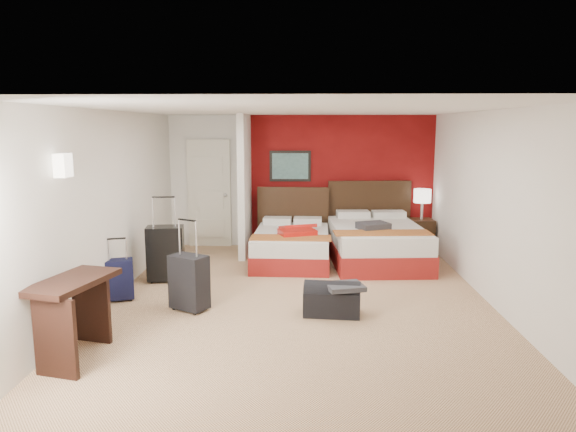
{
  "coord_description": "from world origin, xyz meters",
  "views": [
    {
      "loc": [
        0.07,
        -6.8,
        2.29
      ],
      "look_at": [
        -0.17,
        0.8,
        1.0
      ],
      "focal_mm": 33.04,
      "sensor_mm": 36.0,
      "label": 1
    }
  ],
  "objects_px": {
    "bed_left": "(292,247)",
    "red_suitcase_open": "(297,230)",
    "suitcase_charcoal": "(189,284)",
    "bed_right": "(376,244)",
    "suitcase_navy": "(119,281)",
    "duffel_bag": "(332,301)",
    "desk": "(75,319)",
    "suitcase_black": "(166,255)",
    "table_lamp": "(422,204)",
    "nightstand": "(421,235)"
  },
  "relations": [
    {
      "from": "bed_left",
      "to": "red_suitcase_open",
      "type": "distance_m",
      "value": 0.35
    },
    {
      "from": "bed_left",
      "to": "suitcase_charcoal",
      "type": "distance_m",
      "value": 2.68
    },
    {
      "from": "bed_right",
      "to": "suitcase_charcoal",
      "type": "relative_size",
      "value": 3.14
    },
    {
      "from": "suitcase_navy",
      "to": "duffel_bag",
      "type": "distance_m",
      "value": 2.84
    },
    {
      "from": "red_suitcase_open",
      "to": "desk",
      "type": "relative_size",
      "value": 0.8
    },
    {
      "from": "suitcase_charcoal",
      "to": "suitcase_navy",
      "type": "distance_m",
      "value": 1.08
    },
    {
      "from": "suitcase_charcoal",
      "to": "suitcase_navy",
      "type": "bearing_deg",
      "value": -169.07
    },
    {
      "from": "bed_left",
      "to": "bed_right",
      "type": "relative_size",
      "value": 0.85
    },
    {
      "from": "bed_right",
      "to": "desk",
      "type": "relative_size",
      "value": 2.16
    },
    {
      "from": "red_suitcase_open",
      "to": "suitcase_black",
      "type": "bearing_deg",
      "value": -171.97
    },
    {
      "from": "red_suitcase_open",
      "to": "table_lamp",
      "type": "relative_size",
      "value": 1.41
    },
    {
      "from": "suitcase_charcoal",
      "to": "desk",
      "type": "relative_size",
      "value": 0.69
    },
    {
      "from": "bed_left",
      "to": "suitcase_black",
      "type": "distance_m",
      "value": 2.17
    },
    {
      "from": "red_suitcase_open",
      "to": "bed_left",
      "type": "bearing_deg",
      "value": 115.44
    },
    {
      "from": "bed_left",
      "to": "table_lamp",
      "type": "bearing_deg",
      "value": 23.38
    },
    {
      "from": "nightstand",
      "to": "duffel_bag",
      "type": "height_order",
      "value": "nightstand"
    },
    {
      "from": "nightstand",
      "to": "table_lamp",
      "type": "height_order",
      "value": "table_lamp"
    },
    {
      "from": "bed_left",
      "to": "red_suitcase_open",
      "type": "bearing_deg",
      "value": -43.27
    },
    {
      "from": "bed_left",
      "to": "suitcase_black",
      "type": "xyz_separation_m",
      "value": [
        -1.85,
        -1.12,
        0.13
      ]
    },
    {
      "from": "suitcase_navy",
      "to": "suitcase_charcoal",
      "type": "bearing_deg",
      "value": -37.82
    },
    {
      "from": "red_suitcase_open",
      "to": "suitcase_navy",
      "type": "relative_size",
      "value": 1.5
    },
    {
      "from": "bed_left",
      "to": "duffel_bag",
      "type": "distance_m",
      "value": 2.56
    },
    {
      "from": "suitcase_black",
      "to": "bed_right",
      "type": "bearing_deg",
      "value": 11.82
    },
    {
      "from": "duffel_bag",
      "to": "desk",
      "type": "xyz_separation_m",
      "value": [
        -2.62,
        -1.32,
        0.24
      ]
    },
    {
      "from": "bed_left",
      "to": "suitcase_charcoal",
      "type": "height_order",
      "value": "suitcase_charcoal"
    },
    {
      "from": "bed_right",
      "to": "red_suitcase_open",
      "type": "xyz_separation_m",
      "value": [
        -1.34,
        -0.16,
        0.27
      ]
    },
    {
      "from": "desk",
      "to": "suitcase_black",
      "type": "bearing_deg",
      "value": 99.32
    },
    {
      "from": "nightstand",
      "to": "duffel_bag",
      "type": "bearing_deg",
      "value": -121.57
    },
    {
      "from": "bed_right",
      "to": "nightstand",
      "type": "distance_m",
      "value": 1.29
    },
    {
      "from": "nightstand",
      "to": "bed_left",
      "type": "bearing_deg",
      "value": -162.1
    },
    {
      "from": "nightstand",
      "to": "suitcase_navy",
      "type": "relative_size",
      "value": 1.14
    },
    {
      "from": "red_suitcase_open",
      "to": "desk",
      "type": "bearing_deg",
      "value": -139.74
    },
    {
      "from": "bed_left",
      "to": "duffel_bag",
      "type": "xyz_separation_m",
      "value": [
        0.56,
        -2.5,
        -0.1
      ]
    },
    {
      "from": "suitcase_black",
      "to": "suitcase_navy",
      "type": "distance_m",
      "value": 1.01
    },
    {
      "from": "red_suitcase_open",
      "to": "suitcase_navy",
      "type": "xyz_separation_m",
      "value": [
        -2.34,
        -1.94,
        -0.32
      ]
    },
    {
      "from": "nightstand",
      "to": "suitcase_navy",
      "type": "distance_m",
      "value": 5.5
    },
    {
      "from": "nightstand",
      "to": "suitcase_charcoal",
      "type": "height_order",
      "value": "suitcase_charcoal"
    },
    {
      "from": "red_suitcase_open",
      "to": "table_lamp",
      "type": "distance_m",
      "value": 2.52
    },
    {
      "from": "bed_left",
      "to": "red_suitcase_open",
      "type": "height_order",
      "value": "red_suitcase_open"
    },
    {
      "from": "duffel_bag",
      "to": "suitcase_navy",
      "type": "bearing_deg",
      "value": 176.13
    },
    {
      "from": "nightstand",
      "to": "table_lamp",
      "type": "relative_size",
      "value": 1.07
    },
    {
      "from": "red_suitcase_open",
      "to": "suitcase_charcoal",
      "type": "height_order",
      "value": "suitcase_charcoal"
    },
    {
      "from": "suitcase_black",
      "to": "suitcase_navy",
      "type": "relative_size",
      "value": 1.52
    },
    {
      "from": "bed_left",
      "to": "suitcase_charcoal",
      "type": "relative_size",
      "value": 2.65
    },
    {
      "from": "duffel_bag",
      "to": "desk",
      "type": "height_order",
      "value": "desk"
    },
    {
      "from": "desk",
      "to": "suitcase_navy",
      "type": "bearing_deg",
      "value": 109.67
    },
    {
      "from": "table_lamp",
      "to": "suitcase_charcoal",
      "type": "distance_m",
      "value": 4.93
    },
    {
      "from": "desk",
      "to": "bed_right",
      "type": "bearing_deg",
      "value": 61.61
    },
    {
      "from": "table_lamp",
      "to": "suitcase_black",
      "type": "distance_m",
      "value": 4.73
    },
    {
      "from": "bed_left",
      "to": "desk",
      "type": "relative_size",
      "value": 1.82
    }
  ]
}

